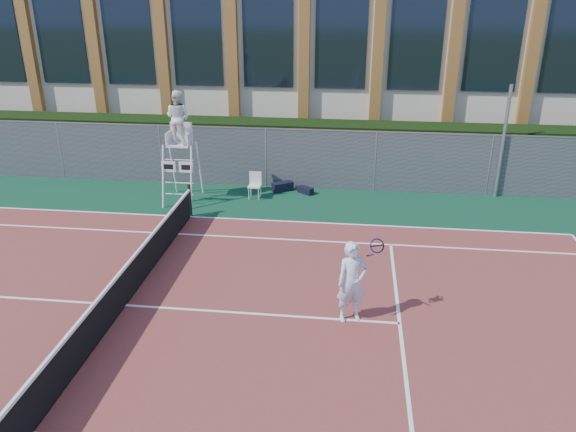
# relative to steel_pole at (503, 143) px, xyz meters

# --- Properties ---
(ground) EXTENTS (120.00, 120.00, 0.00)m
(ground) POSITION_rel_steel_pole_xyz_m (-10.31, -8.70, -1.99)
(ground) COLOR #233814
(apron) EXTENTS (36.00, 20.00, 0.01)m
(apron) POSITION_rel_steel_pole_xyz_m (-10.31, -7.70, -1.98)
(apron) COLOR #0D3B25
(apron) RESTS_ON ground
(tennis_court) EXTENTS (23.77, 10.97, 0.02)m
(tennis_court) POSITION_rel_steel_pole_xyz_m (-10.31, -8.70, -1.97)
(tennis_court) COLOR maroon
(tennis_court) RESTS_ON apron
(tennis_net) EXTENTS (0.10, 11.30, 1.10)m
(tennis_net) POSITION_rel_steel_pole_xyz_m (-10.31, -8.70, -1.45)
(tennis_net) COLOR black
(tennis_net) RESTS_ON ground
(fence) EXTENTS (40.00, 0.06, 2.20)m
(fence) POSITION_rel_steel_pole_xyz_m (-10.31, 0.10, -0.89)
(fence) COLOR #595E60
(fence) RESTS_ON ground
(hedge) EXTENTS (40.00, 1.40, 2.20)m
(hedge) POSITION_rel_steel_pole_xyz_m (-10.31, 1.30, -0.89)
(hedge) COLOR black
(hedge) RESTS_ON ground
(building) EXTENTS (45.00, 10.60, 8.22)m
(building) POSITION_rel_steel_pole_xyz_m (-10.31, 9.25, 2.16)
(building) COLOR beige
(building) RESTS_ON ground
(steel_pole) EXTENTS (0.12, 0.12, 3.97)m
(steel_pole) POSITION_rel_steel_pole_xyz_m (0.00, 0.00, 0.00)
(steel_pole) COLOR #9EA0A5
(steel_pole) RESTS_ON ground
(umpire_chair) EXTENTS (1.09, 1.67, 3.88)m
(umpire_chair) POSITION_rel_steel_pole_xyz_m (-10.97, -1.65, 0.85)
(umpire_chair) COLOR white
(umpire_chair) RESTS_ON ground
(plastic_chair) EXTENTS (0.44, 0.44, 0.93)m
(plastic_chair) POSITION_rel_steel_pole_xyz_m (-8.51, -1.13, -1.43)
(plastic_chair) COLOR silver
(plastic_chair) RESTS_ON apron
(sports_bag_near) EXTENTS (0.81, 0.66, 0.32)m
(sports_bag_near) POSITION_rel_steel_pole_xyz_m (-7.63, -0.35, -1.81)
(sports_bag_near) COLOR black
(sports_bag_near) RESTS_ON apron
(sports_bag_far) EXTENTS (0.62, 0.55, 0.23)m
(sports_bag_far) POSITION_rel_steel_pole_xyz_m (-6.77, -0.50, -1.86)
(sports_bag_far) COLOR black
(sports_bag_far) RESTS_ON apron
(tennis_player) EXTENTS (1.10, 0.80, 1.90)m
(tennis_player) POSITION_rel_steel_pole_xyz_m (-5.01, -8.65, -1.00)
(tennis_player) COLOR silver
(tennis_player) RESTS_ON tennis_court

